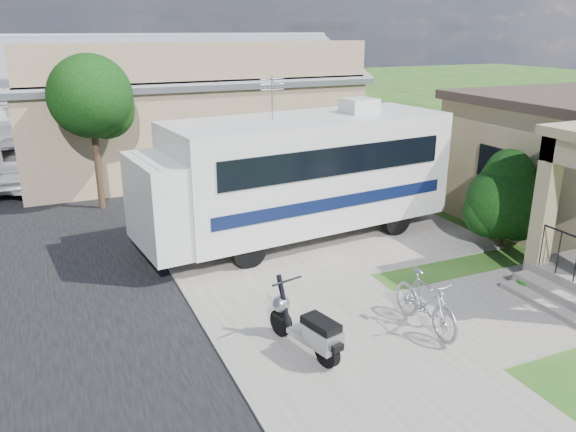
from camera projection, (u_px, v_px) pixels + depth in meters
name	position (u px, v px, depth m)	size (l,w,h in m)	color
ground	(365.00, 314.00, 10.79)	(120.00, 120.00, 0.00)	#1A4212
sidewalk_slab	(185.00, 189.00, 19.05)	(4.00, 80.00, 0.06)	#65615B
driveway_slab	(325.00, 229.00, 15.26)	(7.00, 6.00, 0.05)	#65615B
walk_slab	(522.00, 306.00, 11.08)	(4.00, 3.00, 0.05)	#65615B
warehouse	(182.00, 114.00, 22.25)	(12.50, 8.40, 5.04)	#846953
street_tree_a	(94.00, 100.00, 16.16)	(2.44, 2.40, 4.58)	black
street_tree_b	(70.00, 72.00, 24.77)	(2.44, 2.40, 4.73)	black
street_tree_c	(59.00, 66.00, 32.66)	(2.44, 2.40, 4.42)	black
motorhome	(298.00, 172.00, 14.17)	(8.24, 3.33, 4.11)	beige
shrub	(506.00, 198.00, 13.75)	(2.04, 1.95, 2.51)	black
scooter	(308.00, 329.00, 9.27)	(0.78, 1.74, 1.15)	black
bicycle	(425.00, 305.00, 10.04)	(0.50, 1.76, 1.06)	#94959A
pickup_truck	(29.00, 159.00, 19.79)	(2.76, 5.98, 1.66)	silver
van	(12.00, 128.00, 25.59)	(2.52, 6.21, 1.80)	silver
garden_hose	(527.00, 286.00, 11.78)	(0.42, 0.42, 0.19)	#176313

